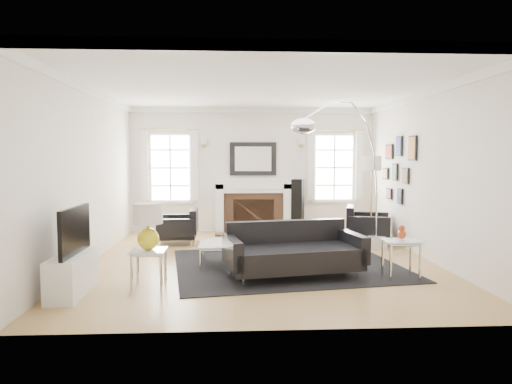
{
  "coord_description": "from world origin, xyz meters",
  "views": [
    {
      "loc": [
        -0.47,
        -7.34,
        1.7
      ],
      "look_at": [
        -0.07,
        0.3,
        1.11
      ],
      "focal_mm": 32.0,
      "sensor_mm": 36.0,
      "label": 1
    }
  ],
  "objects": [
    {
      "name": "speaker_tower",
      "position": [
        0.98,
        2.65,
        0.6
      ],
      "size": [
        0.31,
        0.31,
        1.2
      ],
      "primitive_type": "cube",
      "rotation": [
        0.0,
        0.0,
        -0.39
      ],
      "color": "black",
      "rests_on": "floor"
    },
    {
      "name": "sofa",
      "position": [
        0.39,
        -0.97,
        0.34
      ],
      "size": [
        2.05,
        1.22,
        0.63
      ],
      "color": "black",
      "rests_on": "floor"
    },
    {
      "name": "nesting_table",
      "position": [
        1.88,
        -1.17,
        0.42
      ],
      "size": [
        0.49,
        0.41,
        0.54
      ],
      "color": "silver",
      "rests_on": "floor"
    },
    {
      "name": "side_table_left",
      "position": [
        -1.56,
        -1.43,
        0.39
      ],
      "size": [
        0.45,
        0.45,
        0.49
      ],
      "color": "silver",
      "rests_on": "floor"
    },
    {
      "name": "floor",
      "position": [
        0.0,
        0.0,
        0.0
      ],
      "size": [
        6.0,
        6.0,
        0.0
      ],
      "primitive_type": "plane",
      "color": "#A57F45",
      "rests_on": "ground"
    },
    {
      "name": "fireplace",
      "position": [
        0.0,
        2.79,
        0.54
      ],
      "size": [
        1.7,
        0.69,
        1.11
      ],
      "color": "white",
      "rests_on": "floor"
    },
    {
      "name": "arc_floor_lamp",
      "position": [
        1.4,
        0.24,
        1.48
      ],
      "size": [
        1.93,
        1.79,
        2.73
      ],
      "color": "silver",
      "rests_on": "floor"
    },
    {
      "name": "window_right",
      "position": [
        1.85,
        2.95,
        1.46
      ],
      "size": [
        1.24,
        0.15,
        1.62
      ],
      "color": "white",
      "rests_on": "back_wall"
    },
    {
      "name": "back_wall",
      "position": [
        0.0,
        3.0,
        1.4
      ],
      "size": [
        5.5,
        0.04,
        2.8
      ],
      "primitive_type": "cube",
      "color": "silver",
      "rests_on": "floor"
    },
    {
      "name": "area_rug",
      "position": [
        0.38,
        -0.32,
        0.01
      ],
      "size": [
        3.79,
        3.3,
        0.01
      ],
      "primitive_type": "cube",
      "rotation": [
        0.0,
        0.0,
        0.14
      ],
      "color": "black",
      "rests_on": "floor"
    },
    {
      "name": "tv_unit",
      "position": [
        -2.44,
        -1.7,
        0.33
      ],
      "size": [
        0.35,
        1.0,
        1.09
      ],
      "color": "white",
      "rests_on": "floor"
    },
    {
      "name": "window_left",
      "position": [
        -1.85,
        2.95,
        1.46
      ],
      "size": [
        1.24,
        0.15,
        1.62
      ],
      "color": "white",
      "rests_on": "back_wall"
    },
    {
      "name": "left_wall",
      "position": [
        -2.75,
        0.0,
        1.4
      ],
      "size": [
        0.04,
        6.0,
        2.8
      ],
      "primitive_type": "cube",
      "color": "silver",
      "rests_on": "floor"
    },
    {
      "name": "ceiling",
      "position": [
        0.0,
        0.0,
        2.8
      ],
      "size": [
        5.5,
        6.0,
        0.02
      ],
      "primitive_type": "cube",
      "color": "white",
      "rests_on": "back_wall"
    },
    {
      "name": "stick_floor_lamp",
      "position": [
        2.19,
        1.23,
        1.49
      ],
      "size": [
        0.35,
        0.35,
        1.72
      ],
      "color": "gold",
      "rests_on": "floor"
    },
    {
      "name": "gallery_wall",
      "position": [
        2.72,
        1.3,
        1.53
      ],
      "size": [
        0.04,
        1.73,
        1.29
      ],
      "color": "black",
      "rests_on": "right_wall"
    },
    {
      "name": "crown_molding",
      "position": [
        0.0,
        0.0,
        2.74
      ],
      "size": [
        5.5,
        6.0,
        0.12
      ],
      "primitive_type": "cube",
      "color": "white",
      "rests_on": "back_wall"
    },
    {
      "name": "right_wall",
      "position": [
        2.75,
        0.0,
        1.4
      ],
      "size": [
        0.04,
        6.0,
        2.8
      ],
      "primitive_type": "cube",
      "color": "silver",
      "rests_on": "floor"
    },
    {
      "name": "gourd_lamp",
      "position": [
        -1.56,
        -1.43,
        0.84
      ],
      "size": [
        0.38,
        0.38,
        0.61
      ],
      "color": "yellow",
      "rests_on": "side_table_left"
    },
    {
      "name": "armchair_left",
      "position": [
        -1.49,
        1.59,
        0.31
      ],
      "size": [
        0.76,
        0.84,
        0.56
      ],
      "color": "black",
      "rests_on": "floor"
    },
    {
      "name": "orange_vase",
      "position": [
        1.88,
        -1.17,
        0.64
      ],
      "size": [
        0.12,
        0.12,
        0.19
      ],
      "color": "#B53917",
      "rests_on": "nesting_table"
    },
    {
      "name": "coffee_table",
      "position": [
        -0.57,
        -0.32,
        0.33
      ],
      "size": [
        0.81,
        0.81,
        0.36
      ],
      "color": "silver",
      "rests_on": "floor"
    },
    {
      "name": "front_wall",
      "position": [
        0.0,
        -3.0,
        1.4
      ],
      "size": [
        5.5,
        0.04,
        2.8
      ],
      "primitive_type": "cube",
      "color": "silver",
      "rests_on": "floor"
    },
    {
      "name": "armchair_right",
      "position": [
        2.14,
        1.41,
        0.34
      ],
      "size": [
        1.01,
        1.08,
        0.6
      ],
      "color": "black",
      "rests_on": "floor"
    },
    {
      "name": "mantel_mirror",
      "position": [
        0.0,
        2.95,
        1.65
      ],
      "size": [
        1.05,
        0.07,
        0.75
      ],
      "color": "black",
      "rests_on": "back_wall"
    }
  ]
}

